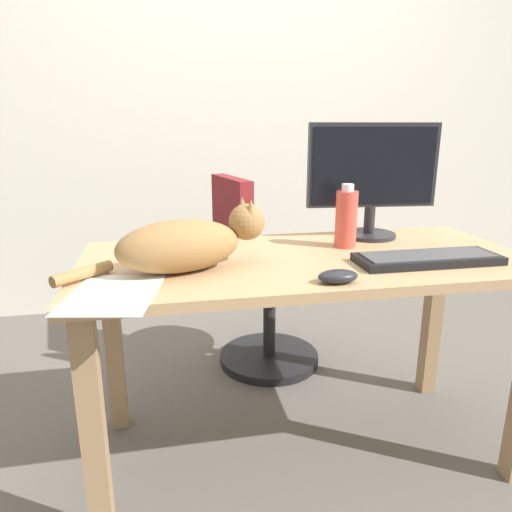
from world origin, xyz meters
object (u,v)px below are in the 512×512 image
object	(u,v)px
monitor	(372,176)
cat	(187,243)
water_bottle	(346,218)
office_chair	(260,288)
keyboard	(428,258)
computer_mouse	(338,276)

from	to	relation	value
monitor	cat	distance (m)	0.76
monitor	water_bottle	distance (m)	0.23
office_chair	monitor	size ratio (longest dim) A/B	1.90
office_chair	cat	xyz separation A→B (m)	(-0.36, -0.72, 0.41)
keyboard	water_bottle	size ratio (longest dim) A/B	2.03
monitor	water_bottle	size ratio (longest dim) A/B	2.22
office_chair	computer_mouse	world-z (taller)	office_chair
office_chair	water_bottle	bearing A→B (deg)	-71.17
keyboard	computer_mouse	bearing A→B (deg)	-159.55
office_chair	keyboard	bearing A→B (deg)	-65.13
keyboard	cat	world-z (taller)	cat
monitor	cat	bearing A→B (deg)	-157.08
monitor	keyboard	xyz separation A→B (m)	(0.03, -0.36, -0.21)
keyboard	water_bottle	xyz separation A→B (m)	(-0.17, 0.23, 0.09)
keyboard	water_bottle	bearing A→B (deg)	126.95
monitor	cat	xyz separation A→B (m)	(-0.69, -0.29, -0.15)
monitor	keyboard	size ratio (longest dim) A/B	1.09
water_bottle	keyboard	bearing A→B (deg)	-53.05
computer_mouse	cat	bearing A→B (deg)	153.78
keyboard	computer_mouse	distance (m)	0.36
cat	water_bottle	distance (m)	0.57
cat	water_bottle	world-z (taller)	water_bottle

